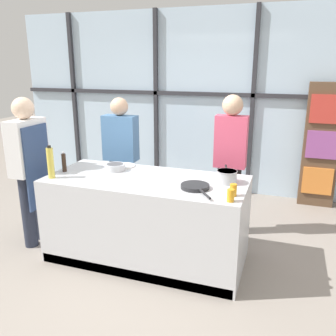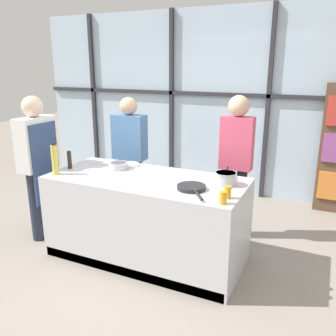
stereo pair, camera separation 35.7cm
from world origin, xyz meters
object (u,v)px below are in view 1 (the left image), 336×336
(oil_bottle, at_px, (51,163))
(juice_glass_far, at_px, (233,190))
(chef, at_px, (30,164))
(pepper_grinder, at_px, (64,162))
(spectator_far_left, at_px, (121,152))
(mixing_bowl, at_px, (115,167))
(frying_pan, at_px, (195,186))
(white_plate, at_px, (124,166))
(spectator_center_left, at_px, (230,155))
(saucepan, at_px, (227,176))
(juice_glass_near, at_px, (231,195))

(oil_bottle, height_order, juice_glass_far, oil_bottle)
(chef, xyz_separation_m, pepper_grinder, (0.41, 0.04, 0.05))
(spectator_far_left, distance_m, pepper_grinder, 0.94)
(oil_bottle, bearing_deg, mixing_bowl, 42.85)
(frying_pan, height_order, white_plate, frying_pan)
(spectator_center_left, distance_m, frying_pan, 1.00)
(mixing_bowl, bearing_deg, spectator_center_left, 31.92)
(white_plate, relative_size, juice_glass_far, 2.24)
(spectator_center_left, xyz_separation_m, white_plate, (-1.10, -0.52, -0.09))
(spectator_far_left, distance_m, oil_bottle, 1.17)
(frying_pan, bearing_deg, mixing_bowl, 163.51)
(spectator_center_left, xyz_separation_m, frying_pan, (-0.15, -0.99, -0.08))
(spectator_center_left, xyz_separation_m, saucepan, (0.09, -0.73, -0.03))
(mixing_bowl, bearing_deg, juice_glass_near, -20.80)
(mixing_bowl, height_order, oil_bottle, oil_bottle)
(white_plate, height_order, juice_glass_near, juice_glass_near)
(oil_bottle, bearing_deg, frying_pan, 6.31)
(white_plate, bearing_deg, oil_bottle, -129.19)
(spectator_center_left, distance_m, mixing_bowl, 1.33)
(mixing_bowl, xyz_separation_m, pepper_grinder, (-0.49, -0.21, 0.06))
(chef, height_order, oil_bottle, chef)
(spectator_center_left, relative_size, mixing_bowl, 7.77)
(chef, bearing_deg, mixing_bowl, 105.90)
(spectator_far_left, distance_m, spectator_center_left, 1.40)
(spectator_center_left, bearing_deg, spectator_far_left, 0.00)
(saucepan, relative_size, mixing_bowl, 1.68)
(pepper_grinder, distance_m, juice_glass_near, 1.85)
(spectator_far_left, distance_m, juice_glass_near, 2.01)
(spectator_far_left, bearing_deg, juice_glass_near, 143.12)
(spectator_far_left, bearing_deg, frying_pan, 141.62)
(chef, relative_size, oil_bottle, 4.96)
(spectator_far_left, relative_size, mixing_bowl, 7.43)
(oil_bottle, xyz_separation_m, juice_glass_near, (1.81, -0.06, -0.10))
(oil_bottle, bearing_deg, chef, 155.75)
(spectator_far_left, bearing_deg, white_plate, 119.88)
(mixing_bowl, relative_size, pepper_grinder, 0.98)
(saucepan, relative_size, juice_glass_far, 3.33)
(saucepan, bearing_deg, frying_pan, -133.36)
(chef, height_order, juice_glass_near, chef)
(chef, height_order, pepper_grinder, chef)
(frying_pan, distance_m, juice_glass_far, 0.37)
(oil_bottle, relative_size, pepper_grinder, 1.53)
(chef, xyz_separation_m, oil_bottle, (0.42, -0.19, 0.11))
(juice_glass_far, bearing_deg, white_plate, 157.50)
(frying_pan, xyz_separation_m, oil_bottle, (-1.45, -0.16, 0.14))
(white_plate, xyz_separation_m, oil_bottle, (-0.51, -0.62, 0.15))
(spectator_center_left, xyz_separation_m, oil_bottle, (-1.61, -1.15, 0.06))
(chef, bearing_deg, spectator_center_left, 115.28)
(mixing_bowl, distance_m, pepper_grinder, 0.54)
(juice_glass_near, relative_size, juice_glass_far, 1.00)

